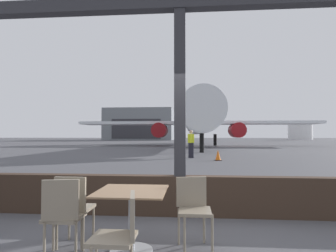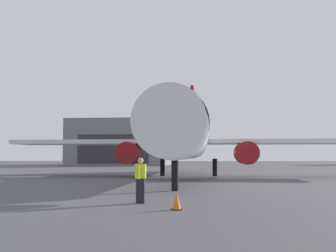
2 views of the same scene
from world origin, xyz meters
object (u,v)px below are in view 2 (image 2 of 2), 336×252
traffic_cone (177,201)px  distant_hangar (122,143)px  airplane (187,138)px  ground_crew_worker (141,180)px

traffic_cone → distant_hangar: 71.43m
airplane → ground_crew_worker: airplane is taller
traffic_cone → airplane: bearing=91.8°
airplane → distant_hangar: size_ratio=1.69×
airplane → traffic_cone: bearing=-88.2°
airplane → distant_hangar: (-16.16, 48.98, 1.25)m
ground_crew_worker → distant_hangar: distant_hangar is taller
ground_crew_worker → traffic_cone: size_ratio=2.85×
ground_crew_worker → distant_hangar: bearing=102.7°
traffic_cone → distant_hangar: distant_hangar is taller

